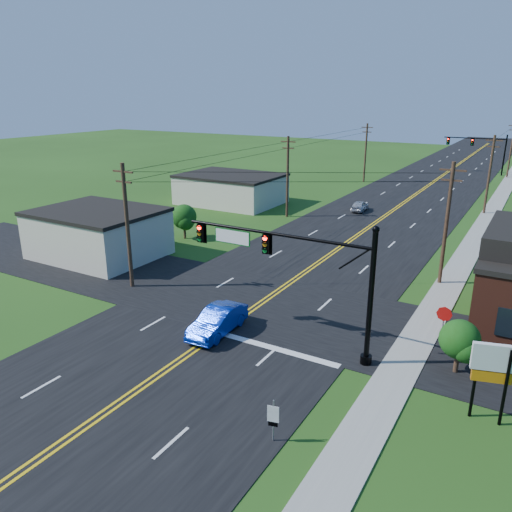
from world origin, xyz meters
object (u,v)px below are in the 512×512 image
Objects in this scene: signal_mast_main at (291,264)px; blue_car at (218,321)px; route_sign at (273,418)px; stop_sign at (444,318)px; signal_mast_far at (477,147)px.

signal_mast_main reaches higher than blue_car.
route_sign is (7.37, -6.82, 0.37)m from blue_car.
blue_car is 12.72m from stop_sign.
blue_car is 1.93× the size of stop_sign.
signal_mast_far is at bearing 95.99° from stop_sign.
signal_mast_far is at bearing 84.00° from blue_car.
signal_mast_main reaches higher than route_sign.
signal_mast_main and signal_mast_far have the same top height.
signal_mast_far is 73.22m from blue_car.
signal_mast_far is 5.65× the size of route_sign.
signal_mast_main is 4.71× the size of stop_sign.
stop_sign is (7.46, 3.98, -3.02)m from signal_mast_main.
blue_car is at bearing -93.38° from signal_mast_far.
stop_sign is at bearing 28.06° from signal_mast_main.
signal_mast_far is 2.37× the size of blue_car.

